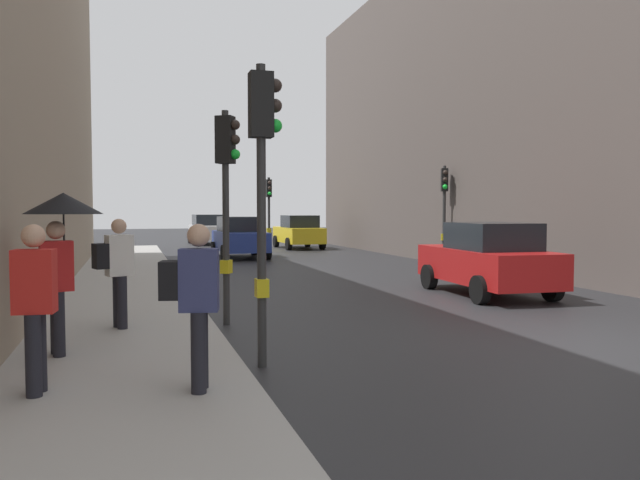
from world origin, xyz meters
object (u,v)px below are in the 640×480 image
object	(u,v)px
pedestrian_with_grey_backpack	(195,297)
traffic_light_mid_street	(444,197)
traffic_light_near_right	(227,178)
car_white_compact	(208,229)
car_red_sedan	(488,259)
pedestrian_with_black_backpack	(117,266)
traffic_light_near_left	(263,160)
car_blue_van	(240,237)
car_yellow_taxi	(299,232)
traffic_light_far_median	(269,201)
pedestrian_with_umbrella	(61,228)
pedestrian_in_red_jacket	(35,301)

from	to	relation	value
pedestrian_with_grey_backpack	traffic_light_mid_street	bearing A→B (deg)	52.99
traffic_light_near_right	traffic_light_mid_street	distance (m)	13.28
traffic_light_mid_street	car_white_compact	xyz separation A→B (m)	(-6.63, 16.78, -1.66)
car_red_sedan	pedestrian_with_black_backpack	size ratio (longest dim) A/B	2.42
traffic_light_near_left	car_blue_van	world-z (taller)	traffic_light_near_left
car_red_sedan	pedestrian_with_black_backpack	distance (m)	8.90
car_yellow_taxi	car_blue_van	distance (m)	6.65
traffic_light_mid_street	traffic_light_near_left	bearing A→B (deg)	-127.03
traffic_light_far_median	car_yellow_taxi	world-z (taller)	traffic_light_far_median
car_red_sedan	traffic_light_near_right	bearing A→B (deg)	-163.22
traffic_light_far_median	car_red_sedan	world-z (taller)	traffic_light_far_median
car_white_compact	pedestrian_with_black_backpack	bearing A→B (deg)	-99.88
traffic_light_near_left	traffic_light_mid_street	world-z (taller)	traffic_light_near_left
traffic_light_far_median	pedestrian_with_black_backpack	distance (m)	19.88
car_red_sedan	traffic_light_mid_street	bearing A→B (deg)	69.15
traffic_light_near_right	car_yellow_taxi	world-z (taller)	traffic_light_near_right
traffic_light_far_median	traffic_light_mid_street	xyz separation A→B (m)	(4.69, -8.70, 0.05)
car_yellow_taxi	car_white_compact	size ratio (longest dim) A/B	0.99
traffic_light_near_right	car_blue_van	world-z (taller)	traffic_light_near_right
pedestrian_with_black_backpack	pedestrian_with_grey_backpack	world-z (taller)	same
traffic_light_mid_street	pedestrian_with_grey_backpack	world-z (taller)	traffic_light_mid_street
traffic_light_mid_street	car_yellow_taxi	bearing A→B (deg)	102.69
car_red_sedan	car_blue_van	bearing A→B (deg)	105.86
traffic_light_near_right	car_yellow_taxi	size ratio (longest dim) A/B	0.91
traffic_light_mid_street	pedestrian_with_black_backpack	distance (m)	15.15
car_blue_van	car_red_sedan	distance (m)	13.84
traffic_light_far_median	pedestrian_with_umbrella	bearing A→B (deg)	-109.61
traffic_light_near_left	pedestrian_with_umbrella	size ratio (longest dim) A/B	1.85
traffic_light_far_median	pedestrian_with_grey_backpack	bearing A→B (deg)	-104.32
car_yellow_taxi	pedestrian_with_grey_backpack	distance (m)	26.29
car_yellow_taxi	pedestrian_in_red_jacket	size ratio (longest dim) A/B	2.38
pedestrian_with_umbrella	pedestrian_with_grey_backpack	bearing A→B (deg)	-55.21
traffic_light_near_left	car_red_sedan	bearing A→B (deg)	37.75
car_red_sedan	traffic_light_near_left	bearing A→B (deg)	-142.25
traffic_light_near_left	traffic_light_near_right	distance (m)	3.13
car_blue_van	car_yellow_taxi	bearing A→B (deg)	52.37
car_yellow_taxi	car_red_sedan	distance (m)	18.59
car_white_compact	pedestrian_with_umbrella	bearing A→B (deg)	-100.57
car_blue_van	pedestrian_in_red_jacket	size ratio (longest dim) A/B	2.39
pedestrian_with_grey_backpack	traffic_light_near_left	bearing A→B (deg)	53.17
traffic_light_near_left	pedestrian_in_red_jacket	distance (m)	3.23
traffic_light_near_right	pedestrian_with_black_backpack	size ratio (longest dim) A/B	2.17
car_white_compact	pedestrian_with_black_backpack	xyz separation A→B (m)	(-4.67, -26.78, 0.29)
pedestrian_with_umbrella	traffic_light_near_left	bearing A→B (deg)	-17.52
pedestrian_in_red_jacket	traffic_light_far_median	bearing A→B (deg)	71.67
pedestrian_with_umbrella	pedestrian_in_red_jacket	world-z (taller)	pedestrian_with_umbrella
car_white_compact	traffic_light_mid_street	bearing A→B (deg)	-68.43
traffic_light_mid_street	pedestrian_in_red_jacket	distance (m)	18.14
traffic_light_far_median	car_white_compact	bearing A→B (deg)	103.56
car_blue_van	traffic_light_mid_street	bearing A→B (deg)	-42.08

